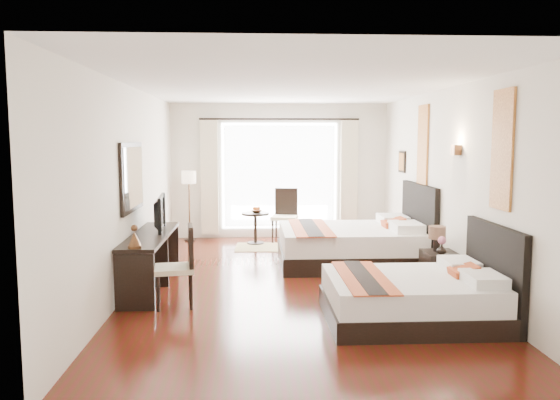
{
  "coord_description": "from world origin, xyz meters",
  "views": [
    {
      "loc": [
        -0.56,
        -7.66,
        2.07
      ],
      "look_at": [
        -0.16,
        0.39,
        1.17
      ],
      "focal_mm": 35.0,
      "sensor_mm": 36.0,
      "label": 1
    }
  ],
  "objects_px": {
    "bed_far": "(355,243)",
    "console_desk": "(151,260)",
    "vase": "(442,251)",
    "floor_lamp": "(189,182)",
    "window_chair": "(285,226)",
    "nightstand": "(440,270)",
    "desk_chair": "(176,282)",
    "television": "(155,213)",
    "table_lamp": "(437,235)",
    "fruit_bowl": "(257,211)",
    "bed_near": "(418,296)",
    "side_table": "(255,228)"
  },
  "relations": [
    {
      "from": "bed_far",
      "to": "console_desk",
      "type": "bearing_deg",
      "value": -157.67
    },
    {
      "from": "console_desk",
      "to": "vase",
      "type": "bearing_deg",
      "value": -6.53
    },
    {
      "from": "floor_lamp",
      "to": "window_chair",
      "type": "distance_m",
      "value": 2.13
    },
    {
      "from": "nightstand",
      "to": "console_desk",
      "type": "height_order",
      "value": "console_desk"
    },
    {
      "from": "vase",
      "to": "floor_lamp",
      "type": "height_order",
      "value": "floor_lamp"
    },
    {
      "from": "console_desk",
      "to": "desk_chair",
      "type": "bearing_deg",
      "value": -62.18
    },
    {
      "from": "television",
      "to": "floor_lamp",
      "type": "height_order",
      "value": "floor_lamp"
    },
    {
      "from": "table_lamp",
      "to": "window_chair",
      "type": "xyz_separation_m",
      "value": [
        -1.9,
        3.55,
        -0.43
      ]
    },
    {
      "from": "television",
      "to": "fruit_bowl",
      "type": "bearing_deg",
      "value": -33.43
    },
    {
      "from": "bed_near",
      "to": "bed_far",
      "type": "distance_m",
      "value": 2.87
    },
    {
      "from": "bed_far",
      "to": "vase",
      "type": "height_order",
      "value": "bed_far"
    },
    {
      "from": "side_table",
      "to": "bed_near",
      "type": "bearing_deg",
      "value": -68.6
    },
    {
      "from": "bed_far",
      "to": "fruit_bowl",
      "type": "height_order",
      "value": "bed_far"
    },
    {
      "from": "desk_chair",
      "to": "fruit_bowl",
      "type": "height_order",
      "value": "desk_chair"
    },
    {
      "from": "console_desk",
      "to": "desk_chair",
      "type": "height_order",
      "value": "desk_chair"
    },
    {
      "from": "floor_lamp",
      "to": "nightstand",
      "type": "bearing_deg",
      "value": -44.37
    },
    {
      "from": "table_lamp",
      "to": "window_chair",
      "type": "height_order",
      "value": "window_chair"
    },
    {
      "from": "nightstand",
      "to": "side_table",
      "type": "height_order",
      "value": "side_table"
    },
    {
      "from": "bed_near",
      "to": "side_table",
      "type": "distance_m",
      "value": 5.02
    },
    {
      "from": "nightstand",
      "to": "side_table",
      "type": "relative_size",
      "value": 0.86
    },
    {
      "from": "vase",
      "to": "bed_far",
      "type": "bearing_deg",
      "value": 116.07
    },
    {
      "from": "bed_far",
      "to": "floor_lamp",
      "type": "distance_m",
      "value": 3.81
    },
    {
      "from": "nightstand",
      "to": "television",
      "type": "distance_m",
      "value": 4.11
    },
    {
      "from": "desk_chair",
      "to": "window_chair",
      "type": "bearing_deg",
      "value": -119.28
    },
    {
      "from": "bed_near",
      "to": "console_desk",
      "type": "distance_m",
      "value": 3.67
    },
    {
      "from": "nightstand",
      "to": "table_lamp",
      "type": "xyz_separation_m",
      "value": [
        -0.03,
        0.06,
        0.49
      ]
    },
    {
      "from": "window_chair",
      "to": "side_table",
      "type": "bearing_deg",
      "value": -57.97
    },
    {
      "from": "bed_near",
      "to": "vase",
      "type": "relative_size",
      "value": 14.29
    },
    {
      "from": "table_lamp",
      "to": "vase",
      "type": "distance_m",
      "value": 0.28
    },
    {
      "from": "vase",
      "to": "floor_lamp",
      "type": "xyz_separation_m",
      "value": [
        -3.83,
        3.94,
        0.64
      ]
    },
    {
      "from": "floor_lamp",
      "to": "window_chair",
      "type": "relative_size",
      "value": 1.33
    },
    {
      "from": "nightstand",
      "to": "fruit_bowl",
      "type": "xyz_separation_m",
      "value": [
        -2.51,
        3.38,
        0.39
      ]
    },
    {
      "from": "bed_near",
      "to": "bed_far",
      "type": "bearing_deg",
      "value": 93.75
    },
    {
      "from": "table_lamp",
      "to": "vase",
      "type": "bearing_deg",
      "value": -91.36
    },
    {
      "from": "bed_near",
      "to": "console_desk",
      "type": "xyz_separation_m",
      "value": [
        -3.31,
        1.58,
        0.09
      ]
    },
    {
      "from": "television",
      "to": "window_chair",
      "type": "relative_size",
      "value": 0.82
    },
    {
      "from": "vase",
      "to": "console_desk",
      "type": "relative_size",
      "value": 0.06
    },
    {
      "from": "desk_chair",
      "to": "side_table",
      "type": "relative_size",
      "value": 1.61
    },
    {
      "from": "vase",
      "to": "fruit_bowl",
      "type": "relative_size",
      "value": 0.66
    },
    {
      "from": "bed_near",
      "to": "fruit_bowl",
      "type": "relative_size",
      "value": 9.49
    },
    {
      "from": "television",
      "to": "fruit_bowl",
      "type": "relative_size",
      "value": 4.24
    },
    {
      "from": "bed_near",
      "to": "fruit_bowl",
      "type": "bearing_deg",
      "value": 111.19
    },
    {
      "from": "table_lamp",
      "to": "vase",
      "type": "height_order",
      "value": "table_lamp"
    },
    {
      "from": "vase",
      "to": "fruit_bowl",
      "type": "bearing_deg",
      "value": 124.94
    },
    {
      "from": "console_desk",
      "to": "fruit_bowl",
      "type": "bearing_deg",
      "value": 63.99
    },
    {
      "from": "bed_far",
      "to": "floor_lamp",
      "type": "xyz_separation_m",
      "value": [
        -2.98,
        2.2,
        0.86
      ]
    },
    {
      "from": "desk_chair",
      "to": "floor_lamp",
      "type": "bearing_deg",
      "value": -94.1
    },
    {
      "from": "television",
      "to": "fruit_bowl",
      "type": "xyz_separation_m",
      "value": [
        1.48,
        2.76,
        -0.35
      ]
    },
    {
      "from": "fruit_bowl",
      "to": "vase",
      "type": "bearing_deg",
      "value": -55.06
    },
    {
      "from": "vase",
      "to": "side_table",
      "type": "bearing_deg",
      "value": 125.1
    }
  ]
}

